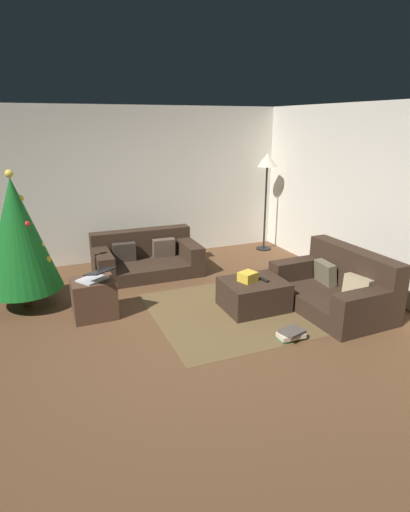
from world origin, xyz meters
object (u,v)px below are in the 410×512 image
couch_right (338,287)px  gift_box (248,277)px  side_table (94,298)px  book_stack (291,335)px  christmas_tree (18,235)px  corner_lamp (267,168)px  couch_left (145,258)px  tv_remote (264,280)px  ottoman (254,295)px  laptop (95,276)px

couch_right → gift_box: couch_right is taller
couch_right → side_table: bearing=70.6°
book_stack → christmas_tree: bearing=142.1°
corner_lamp → couch_left: bearing=-171.2°
tv_remote → corner_lamp: corner_lamp is taller
couch_left → corner_lamp: 2.77m
couch_right → side_table: 3.12m
gift_box → tv_remote: size_ratio=1.31×
tv_remote → book_stack: size_ratio=0.52×
ottoman → corner_lamp: size_ratio=0.44×
christmas_tree → book_stack: size_ratio=5.79×
couch_right → ottoman: size_ratio=1.95×
gift_box → book_stack: 1.00m
corner_lamp → gift_box: bearing=-124.8°
christmas_tree → corner_lamp: size_ratio=1.00×
side_table → laptop: laptop is taller
gift_box → christmas_tree: bearing=155.8°
christmas_tree → laptop: christmas_tree is taller
side_table → corner_lamp: corner_lamp is taller
side_table → book_stack: (1.94, -1.45, -0.18)m
couch_left → gift_box: couch_left is taller
christmas_tree → book_stack: bearing=-37.9°
couch_left → ottoman: size_ratio=2.07×
couch_right → tv_remote: bearing=66.0°
gift_box → laptop: 1.90m
ottoman → side_table: 2.03m
gift_box → christmas_tree: 2.96m
couch_left → tv_remote: size_ratio=10.29×
couch_right → ottoman: 1.10m
tv_remote → corner_lamp: bearing=48.2°
ottoman → gift_box: 0.27m
christmas_tree → side_table: 1.27m
gift_box → tv_remote: bearing=-17.3°
gift_box → corner_lamp: bearing=55.2°
ottoman → corner_lamp: corner_lamp is taller
christmas_tree → side_table: size_ratio=3.44×
couch_right → corner_lamp: (0.46, 2.67, 1.26)m
couch_right → side_table: (-2.97, 0.95, -0.04)m
couch_right → laptop: bearing=71.3°
couch_left → side_table: (-1.01, -1.34, -0.00)m
couch_right → gift_box: bearing=67.0°
tv_remote → book_stack: tv_remote is taller
book_stack → corner_lamp: bearing=64.8°
book_stack → corner_lamp: 3.80m
couch_left → couch_right: 3.02m
tv_remote → laptop: laptop is taller
christmas_tree → side_table: (0.79, -0.68, -0.73)m
corner_lamp → laptop: bearing=-152.5°
ottoman → corner_lamp: bearing=56.9°
couch_left → laptop: bearing=55.6°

